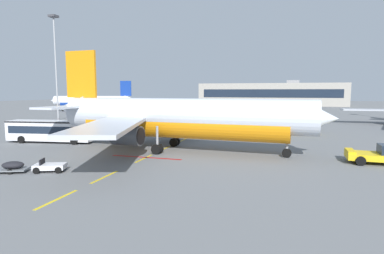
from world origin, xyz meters
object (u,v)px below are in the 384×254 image
object	(u,v)px
airliner_foreground	(177,117)
baggage_train	(13,167)
pushback_tug	(383,155)
apron_light_mast_near	(55,56)
apron_shuttle_bus	(51,130)
airliner_far_center	(93,102)
fuel_service_truck	(292,123)

from	to	relation	value
airliner_foreground	baggage_train	size ratio (longest dim) A/B	4.08
airliner_foreground	baggage_train	world-z (taller)	airliner_foreground
pushback_tug	baggage_train	bearing A→B (deg)	-157.88
baggage_train	apron_light_mast_near	xyz separation A→B (m)	(-30.58, 42.74, 14.88)
apron_shuttle_bus	baggage_train	world-z (taller)	apron_shuttle_bus
airliner_foreground	pushback_tug	distance (m)	21.64
pushback_tug	apron_shuttle_bus	world-z (taller)	apron_shuttle_bus
pushback_tug	baggage_train	world-z (taller)	pushback_tug
airliner_far_center	fuel_service_truck	bearing A→B (deg)	-31.42
airliner_far_center	fuel_service_truck	distance (m)	77.00
airliner_foreground	airliner_far_center	bearing A→B (deg)	130.79
fuel_service_truck	baggage_train	bearing A→B (deg)	-124.49
airliner_foreground	airliner_far_center	distance (m)	80.20
pushback_tug	baggage_train	size ratio (longest dim) A/B	0.71
airliner_foreground	apron_light_mast_near	xyz separation A→B (m)	(-40.87, 28.97, 11.46)
airliner_far_center	fuel_service_truck	size ratio (longest dim) A/B	4.02
apron_light_mast_near	pushback_tug	bearing A→B (deg)	-25.61
pushback_tug	airliner_far_center	xyz separation A→B (m)	(-73.79, 61.60, 2.51)
airliner_far_center	apron_light_mast_near	xyz separation A→B (m)	(11.52, -31.75, 12.00)
airliner_far_center	baggage_train	bearing A→B (deg)	-60.53
airliner_foreground	pushback_tug	size ratio (longest dim) A/B	5.75
apron_shuttle_bus	pushback_tug	bearing A→B (deg)	-2.32
pushback_tug	apron_shuttle_bus	xyz separation A→B (m)	(-40.08, 1.63, 0.85)
fuel_service_truck	airliner_foreground	bearing A→B (deg)	-122.88
pushback_tug	airliner_far_center	world-z (taller)	airliner_far_center
apron_shuttle_bus	baggage_train	size ratio (longest dim) A/B	1.44
pushback_tug	baggage_train	xyz separation A→B (m)	(-31.70, -12.89, -0.38)
pushback_tug	fuel_service_truck	bearing A→B (deg)	110.65
apron_shuttle_bus	fuel_service_truck	distance (m)	37.64
airliner_foreground	fuel_service_truck	xyz separation A→B (m)	(13.31, 20.59, -2.30)
airliner_foreground	fuel_service_truck	size ratio (longest dim) A/B	4.70
apron_light_mast_near	airliner_foreground	bearing A→B (deg)	-35.33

